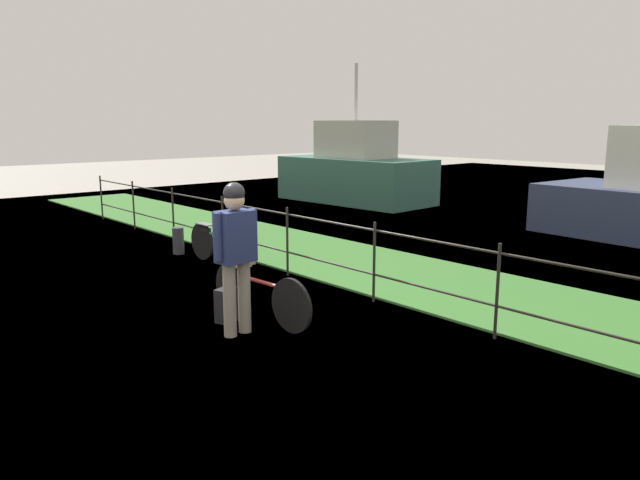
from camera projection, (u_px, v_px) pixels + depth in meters
ground_plane at (243, 339)px, 6.40m from camera, size 60.00×60.00×0.00m
grass_strip at (436, 283)px, 8.58m from camera, size 27.00×2.40×0.03m
iron_fence at (374, 256)px, 7.61m from camera, size 18.04×0.04×1.06m
bicycle_main at (259, 294)px, 6.92m from camera, size 1.70×0.19×0.62m
wooden_crate at (237, 253)px, 7.12m from camera, size 0.35×0.32×0.27m
terrier_dog at (238, 236)px, 7.06m from camera, size 0.32×0.16×0.18m
cyclist_person at (236, 245)px, 6.36m from camera, size 0.28×0.54×1.68m
backpack_on_paving at (227, 305)px, 6.94m from camera, size 0.27×0.33×0.40m
mooring_bollard at (178, 241)px, 10.51m from camera, size 0.20×0.20×0.48m
bicycle_parked at (219, 245)px, 9.68m from camera, size 1.69×0.17×0.64m
moored_boat_far at (355, 172)px, 17.35m from camera, size 4.66×2.28×3.96m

